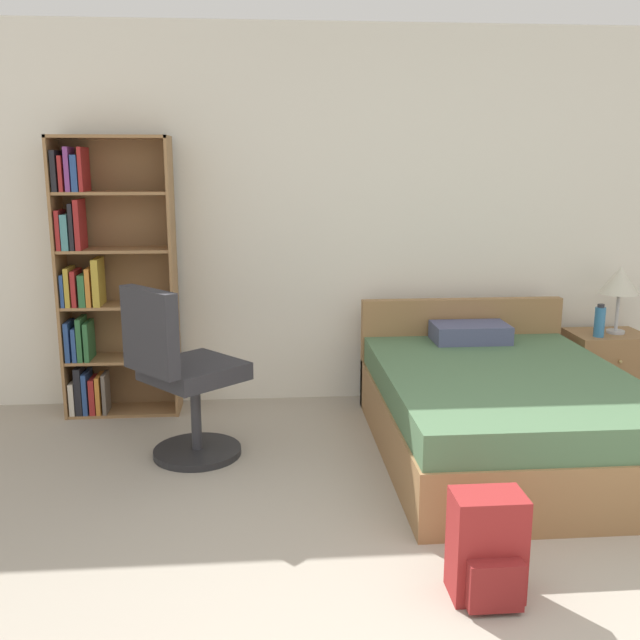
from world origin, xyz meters
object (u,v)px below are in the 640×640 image
object	(u,v)px
bed	(499,409)
backpack_red	(487,549)
nightstand	(605,367)
water_bottle	(600,321)
office_chair	(182,378)
bookshelf	(104,283)
table_lamp	(620,281)

from	to	relation	value
bed	backpack_red	world-z (taller)	bed
nightstand	water_bottle	world-z (taller)	water_bottle
office_chair	water_bottle	size ratio (longest dim) A/B	4.47
bed	office_chair	world-z (taller)	office_chair
bed	nightstand	world-z (taller)	bed
nightstand	backpack_red	distance (m)	2.74
bookshelf	table_lamp	bearing A→B (deg)	-1.20
water_bottle	office_chair	bearing A→B (deg)	-165.92
table_lamp	water_bottle	xyz separation A→B (m)	(-0.17, -0.09, -0.26)
bed	office_chair	bearing A→B (deg)	179.08
bookshelf	nightstand	distance (m)	3.55
bed	water_bottle	distance (m)	1.23
bed	table_lamp	size ratio (longest dim) A/B	4.02
nightstand	table_lamp	xyz separation A→B (m)	(0.05, -0.01, 0.62)
nightstand	water_bottle	bearing A→B (deg)	-139.74
backpack_red	bookshelf	bearing A→B (deg)	129.55
office_chair	water_bottle	world-z (taller)	office_chair
water_bottle	bookshelf	bearing A→B (deg)	177.13
office_chair	table_lamp	distance (m)	3.08
office_chair	backpack_red	distance (m)	1.99
table_lamp	bookshelf	bearing A→B (deg)	178.80
nightstand	bookshelf	bearing A→B (deg)	178.86
nightstand	table_lamp	world-z (taller)	table_lamp
water_bottle	nightstand	bearing A→B (deg)	40.26
office_chair	nightstand	world-z (taller)	office_chair
bed	table_lamp	bearing A→B (deg)	36.66
bed	water_bottle	world-z (taller)	bed
bookshelf	backpack_red	bearing A→B (deg)	-50.45
water_bottle	backpack_red	world-z (taller)	water_bottle
bed	backpack_red	distance (m)	1.52
office_chair	nightstand	distance (m)	3.02
water_bottle	table_lamp	bearing A→B (deg)	29.08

